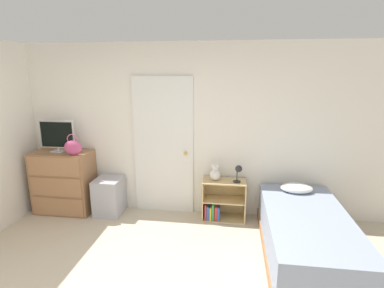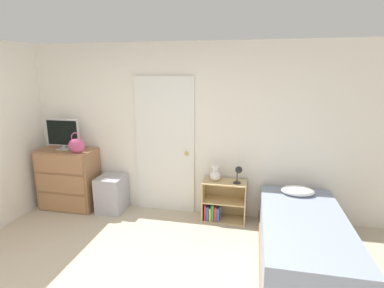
# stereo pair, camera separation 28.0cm
# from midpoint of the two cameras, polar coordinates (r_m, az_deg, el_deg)

# --- Properties ---
(wall_back) EXTENTS (10.00, 0.06, 2.55)m
(wall_back) POSITION_cam_midpoint_polar(r_m,az_deg,el_deg) (4.55, -3.75, 2.70)
(wall_back) COLOR white
(wall_back) RESTS_ON ground_plane
(door_closed) EXTENTS (0.91, 0.09, 2.08)m
(door_closed) POSITION_cam_midpoint_polar(r_m,az_deg,el_deg) (4.54, -3.40, -0.39)
(door_closed) COLOR white
(door_closed) RESTS_ON ground_plane
(dresser) EXTENTS (0.87, 0.47, 0.96)m
(dresser) POSITION_cam_midpoint_polar(r_m,az_deg,el_deg) (5.11, -20.94, -6.21)
(dresser) COLOR #996B47
(dresser) RESTS_ON ground_plane
(tv) EXTENTS (0.54, 0.16, 0.47)m
(tv) POSITION_cam_midpoint_polar(r_m,az_deg,el_deg) (4.97, -21.94, 1.82)
(tv) COLOR #B7B7BC
(tv) RESTS_ON dresser
(handbag) EXTENTS (0.27, 0.10, 0.31)m
(handbag) POSITION_cam_midpoint_polar(r_m,az_deg,el_deg) (4.69, -19.54, -0.28)
(handbag) COLOR #C64C7F
(handbag) RESTS_ON dresser
(storage_bin) EXTENTS (0.39, 0.43, 0.56)m
(storage_bin) POSITION_cam_midpoint_polar(r_m,az_deg,el_deg) (4.86, -13.43, -9.21)
(storage_bin) COLOR #ADADB7
(storage_bin) RESTS_ON ground_plane
(bookshelf) EXTENTS (0.63, 0.32, 0.60)m
(bookshelf) POSITION_cam_midpoint_polar(r_m,az_deg,el_deg) (4.52, 7.30, -11.19)
(bookshelf) COLOR tan
(bookshelf) RESTS_ON ground_plane
(teddy_bear) EXTENTS (0.16, 0.16, 0.24)m
(teddy_bear) POSITION_cam_midpoint_polar(r_m,az_deg,el_deg) (4.35, 6.31, -5.71)
(teddy_bear) COLOR silver
(teddy_bear) RESTS_ON bookshelf
(desk_lamp) EXTENTS (0.12, 0.12, 0.25)m
(desk_lamp) POSITION_cam_midpoint_polar(r_m,az_deg,el_deg) (4.27, 10.72, -5.21)
(desk_lamp) COLOR #262628
(desk_lamp) RESTS_ON bookshelf
(bed) EXTENTS (0.96, 1.97, 0.64)m
(bed) POSITION_cam_midpoint_polar(r_m,az_deg,el_deg) (3.84, 22.50, -16.56)
(bed) COLOR #996B47
(bed) RESTS_ON ground_plane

